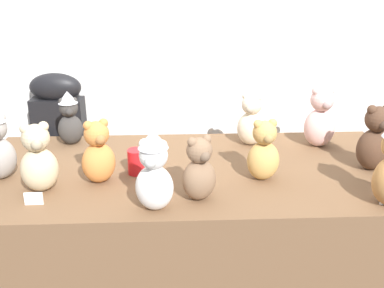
% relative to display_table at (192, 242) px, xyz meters
% --- Properties ---
extents(wall_back, '(7.00, 0.08, 2.60)m').
position_rel_display_table_xyz_m(wall_back, '(0.00, 0.70, 0.91)').
color(wall_back, white).
rests_on(wall_back, ground_plane).
extents(display_table, '(1.91, 0.89, 0.77)m').
position_rel_display_table_xyz_m(display_table, '(0.00, 0.00, 0.00)').
color(display_table, brown).
rests_on(display_table, ground_plane).
extents(instrument_case, '(0.29, 0.14, 1.08)m').
position_rel_display_table_xyz_m(instrument_case, '(-0.71, 0.58, 0.16)').
color(instrument_case, black).
rests_on(instrument_case, ground_plane).
extents(teddy_bear_charcoal, '(0.15, 0.13, 0.27)m').
position_rel_display_table_xyz_m(teddy_bear_charcoal, '(-0.60, 0.34, 0.52)').
color(teddy_bear_charcoal, '#383533').
rests_on(teddy_bear_charcoal, display_table).
extents(teddy_bear_mocha, '(0.17, 0.16, 0.26)m').
position_rel_display_table_xyz_m(teddy_bear_mocha, '(0.02, -0.28, 0.51)').
color(teddy_bear_mocha, '#7F6047').
rests_on(teddy_bear_mocha, display_table).
extents(teddy_bear_blush, '(0.18, 0.16, 0.31)m').
position_rel_display_table_xyz_m(teddy_bear_blush, '(0.64, 0.25, 0.53)').
color(teddy_bear_blush, beige).
rests_on(teddy_bear_blush, display_table).
extents(teddy_bear_ginger, '(0.18, 0.17, 0.27)m').
position_rel_display_table_xyz_m(teddy_bear_ginger, '(-0.39, -0.11, 0.51)').
color(teddy_bear_ginger, '#D17F3D').
rests_on(teddy_bear_ginger, display_table).
extents(teddy_bear_sand, '(0.18, 0.17, 0.29)m').
position_rel_display_table_xyz_m(teddy_bear_sand, '(-0.62, -0.18, 0.52)').
color(teddy_bear_sand, '#CCB78E').
rests_on(teddy_bear_sand, display_table).
extents(teddy_bear_snow, '(0.17, 0.15, 0.32)m').
position_rel_display_table_xyz_m(teddy_bear_snow, '(-0.16, -0.35, 0.54)').
color(teddy_bear_snow, white).
rests_on(teddy_bear_snow, display_table).
extents(teddy_bear_cocoa, '(0.17, 0.15, 0.30)m').
position_rel_display_table_xyz_m(teddy_bear_cocoa, '(0.80, -0.04, 0.52)').
color(teddy_bear_cocoa, '#4C3323').
rests_on(teddy_bear_cocoa, display_table).
extents(teddy_bear_cream, '(0.17, 0.16, 0.27)m').
position_rel_display_table_xyz_m(teddy_bear_cream, '(0.31, 0.29, 0.51)').
color(teddy_bear_cream, beige).
rests_on(teddy_bear_cream, display_table).
extents(teddy_bear_honey, '(0.15, 0.14, 0.27)m').
position_rel_display_table_xyz_m(teddy_bear_honey, '(0.29, -0.12, 0.51)').
color(teddy_bear_honey, tan).
rests_on(teddy_bear_honey, display_table).
extents(party_cup_red, '(0.08, 0.08, 0.11)m').
position_rel_display_table_xyz_m(party_cup_red, '(-0.24, -0.03, 0.44)').
color(party_cup_red, red).
rests_on(party_cup_red, display_table).
extents(name_card_front_middle, '(0.07, 0.01, 0.05)m').
position_rel_display_table_xyz_m(name_card_front_middle, '(-0.62, -0.30, 0.41)').
color(name_card_front_middle, white).
rests_on(name_card_front_middle, display_table).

